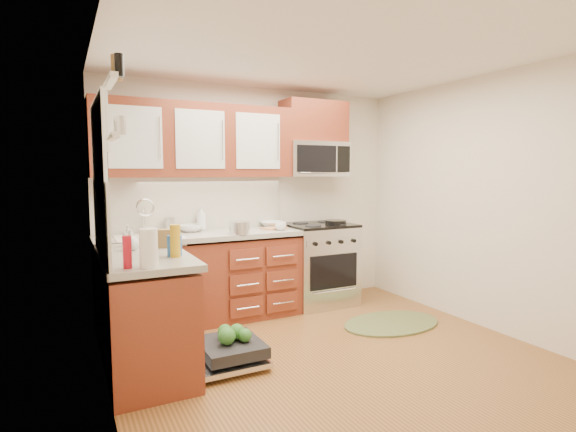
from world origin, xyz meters
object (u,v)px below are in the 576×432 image
stock_pot (239,228)px  dishwasher (226,353)px  paper_towel_roll (149,248)px  rug (392,323)px  bowl_b (191,228)px  bowl_a (272,224)px  skillet (336,222)px  upper_cabinets (196,141)px  cutting_board (274,228)px  range (319,264)px  microwave (315,159)px  sink (149,250)px  cup (281,226)px

stock_pot → dishwasher: bearing=-117.1°
stock_pot → paper_towel_roll: (-1.10, -1.24, 0.07)m
rug → bowl_b: (-1.76, 1.13, 0.95)m
dishwasher → bowl_a: (1.01, 1.30, 0.86)m
skillet → stock_pot: size_ratio=1.15×
skillet → paper_towel_roll: (-2.32, -1.34, 0.08)m
upper_cabinets → bowl_a: size_ratio=7.90×
cutting_board → range: bearing=1.6°
dishwasher → microwave: bearing=39.1°
bowl_a → bowl_b: 0.94m
upper_cabinets → sink: (-0.52, -0.16, -1.07)m
rug → cutting_board: size_ratio=4.05×
sink → bowl_a: bowl_a is taller
sink → paper_towel_roll: paper_towel_roll is taller
range → stock_pot: 1.21m
bowl_a → cup: (-0.05, -0.33, 0.02)m
cutting_board → skillet: bearing=-7.3°
rug → cup: (-0.87, 0.81, 0.96)m
upper_cabinets → sink: bearing=-163.6°
paper_towel_roll → cup: (1.59, 1.29, -0.08)m
range → cup: (-0.58, -0.16, 0.50)m
range → microwave: (0.00, 0.12, 1.23)m
cutting_board → stock_pot: bearing=-158.1°
upper_cabinets → skillet: upper_cabinets is taller
dishwasher → stock_pot: stock_pot is taller
microwave → skillet: (0.15, -0.23, -0.73)m
bowl_b → dishwasher: bearing=-93.2°
bowl_a → microwave: bearing=-5.4°
upper_cabinets → bowl_b: bearing=158.1°
upper_cabinets → rug: (1.70, -1.11, -1.86)m
microwave → paper_towel_roll: 2.76m
rug → bowl_b: bowl_b is taller
paper_towel_roll → bowl_a: (1.64, 1.62, -0.10)m
range → skillet: skillet is taller
microwave → dishwasher: microwave is taller
skillet → cutting_board: skillet is taller
bowl_b → rug: bearing=-32.8°
skillet → paper_towel_roll: 2.68m
cutting_board → cup: 0.15m
sink → rug: 2.54m
skillet → bowl_b: bearing=170.1°
upper_cabinets → cutting_board: (0.82, -0.16, -0.94)m
microwave → stock_pot: bearing=-162.9°
sink → cutting_board: cutting_board is taller
skillet → bowl_b: (-1.62, 0.28, -0.01)m
dishwasher → bowl_b: (0.07, 1.30, 0.86)m
sink → rug: size_ratio=0.58×
upper_cabinets → rug: 2.75m
skillet → stock_pot: (-1.22, -0.10, 0.02)m
range → skillet: (0.15, -0.11, 0.50)m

